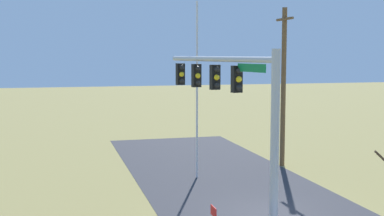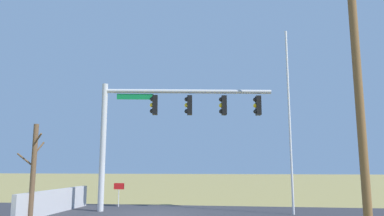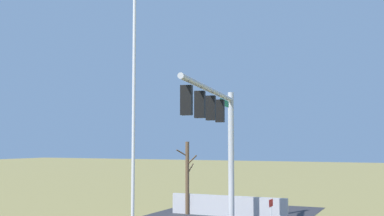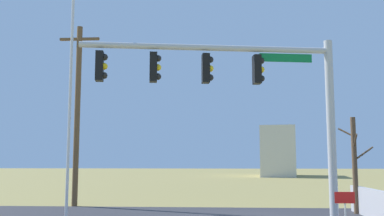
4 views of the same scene
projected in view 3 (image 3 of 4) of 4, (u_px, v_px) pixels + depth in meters
retaining_fence at (228, 206)px, 24.05m from camera, size 0.20×6.18×1.06m
signal_mast at (218, 124)px, 19.60m from camera, size 8.33×1.60×6.14m
flagpole at (133, 126)px, 14.28m from camera, size 0.10×0.10×8.46m
bare_tree at (187, 177)px, 24.95m from camera, size 1.27×1.02×3.81m
open_sign at (271, 206)px, 21.10m from camera, size 0.56×0.04×1.22m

